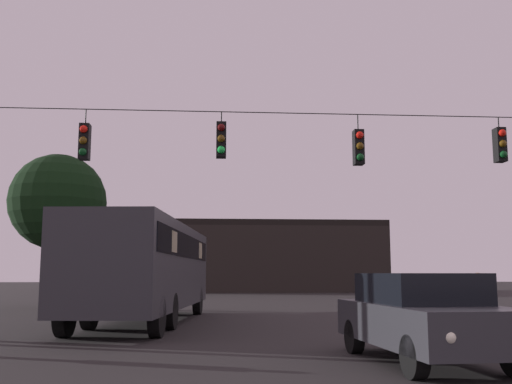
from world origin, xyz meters
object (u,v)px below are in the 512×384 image
Objects in this scene: city_bus at (148,262)px; tree_left_silhouette at (58,202)px; pedestrian_crossing_left at (479,299)px; car_near_right at (423,316)px.

tree_left_silhouette is (-5.12, 8.62, 2.90)m from city_bus.
pedestrian_crossing_left is at bearing -41.96° from tree_left_silhouette.
pedestrian_crossing_left is 19.16m from tree_left_silhouette.
car_near_right is (5.67, -8.61, -1.07)m from city_bus.
pedestrian_crossing_left is (3.16, 4.68, 0.07)m from car_near_right.
pedestrian_crossing_left is (8.83, -3.93, -1.00)m from city_bus.
city_bus is at bearing 156.03° from pedestrian_crossing_left.
city_bus is 7.24× the size of pedestrian_crossing_left.
car_near_right is at bearing -57.93° from tree_left_silhouette.
city_bus is 1.60× the size of tree_left_silhouette.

